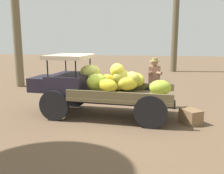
# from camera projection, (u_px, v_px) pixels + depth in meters

# --- Properties ---
(ground_plane) EXTENTS (60.00, 60.00, 0.00)m
(ground_plane) POSITION_uv_depth(u_px,v_px,m) (111.00, 114.00, 7.99)
(ground_plane) COLOR brown
(truck) EXTENTS (4.55, 2.03, 1.89)m
(truck) POSITION_uv_depth(u_px,v_px,m) (97.00, 86.00, 7.80)
(truck) COLOR black
(truck) RESTS_ON ground
(farmer) EXTENTS (0.53, 0.46, 1.74)m
(farmer) POSITION_uv_depth(u_px,v_px,m) (154.00, 80.00, 8.67)
(farmer) COLOR #8B6A56
(farmer) RESTS_ON ground
(wooden_crate) EXTENTS (0.66, 0.71, 0.40)m
(wooden_crate) POSITION_uv_depth(u_px,v_px,m) (191.00, 116.00, 7.10)
(wooden_crate) COLOR brown
(wooden_crate) RESTS_ON ground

